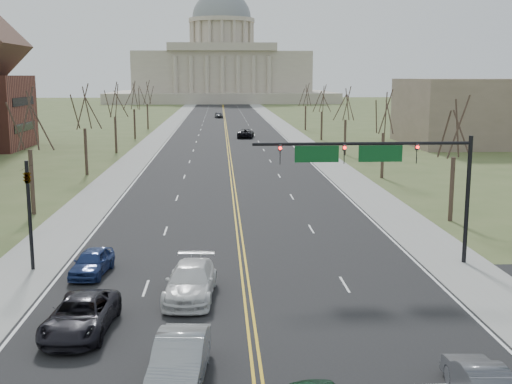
{
  "coord_description": "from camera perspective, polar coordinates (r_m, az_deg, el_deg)",
  "views": [
    {
      "loc": [
        -1.24,
        -20.8,
        10.41
      ],
      "look_at": [
        1.07,
        20.04,
        3.0
      ],
      "focal_mm": 45.0,
      "sensor_mm": 36.0,
      "label": 1
    }
  ],
  "objects": [
    {
      "name": "tree_l_4",
      "position": [
        129.63,
        -9.66,
        8.59
      ],
      "size": [
        3.96,
        3.96,
        9.0
      ],
      "color": "#3C2A23",
      "rests_on": "ground"
    },
    {
      "name": "tree_l_3",
      "position": [
        109.78,
        -10.81,
        8.28
      ],
      "size": [
        3.96,
        3.96,
        9.0
      ],
      "color": "#3C2A23",
      "rests_on": "ground"
    },
    {
      "name": "car_nb_outer_lead",
      "position": [
        22.8,
        19.28,
        -15.6
      ],
      "size": [
        1.61,
        4.15,
        1.35
      ],
      "primitive_type": "imported",
      "rotation": [
        0.0,
        0.0,
        3.1
      ],
      "color": "#4D4F55",
      "rests_on": "road"
    },
    {
      "name": "tree_r_4",
      "position": [
        125.98,
        4.45,
        8.48
      ],
      "size": [
        3.74,
        3.74,
        8.5
      ],
      "color": "#3C2A23",
      "rests_on": "ground"
    },
    {
      "name": "car_sb_inner_lead",
      "position": [
        22.89,
        -6.79,
        -14.57
      ],
      "size": [
        2.11,
        5.04,
        1.62
      ],
      "primitive_type": "imported",
      "rotation": [
        0.0,
        0.0,
        -0.08
      ],
      "color": "gray",
      "rests_on": "road"
    },
    {
      "name": "sidewalk_right",
      "position": [
        131.88,
        2.55,
        5.74
      ],
      "size": [
        4.0,
        380.0,
        0.03
      ],
      "primitive_type": "cube",
      "color": "gray",
      "rests_on": "ground"
    },
    {
      "name": "signal_left",
      "position": [
        36.42,
        -19.54,
        -0.93
      ],
      "size": [
        0.32,
        0.36,
        6.0
      ],
      "color": "black",
      "rests_on": "ground"
    },
    {
      "name": "sidewalk_left",
      "position": [
        131.65,
        -7.96,
        5.64
      ],
      "size": [
        4.0,
        380.0,
        0.03
      ],
      "primitive_type": "cube",
      "color": "gray",
      "rests_on": "ground"
    },
    {
      "name": "ground",
      "position": [
        23.29,
        0.16,
        -16.28
      ],
      "size": [
        600.0,
        600.0,
        0.0
      ],
      "primitive_type": "plane",
      "color": "#44562B",
      "rests_on": "ground"
    },
    {
      "name": "edge_line_right",
      "position": [
        131.68,
        1.59,
        5.74
      ],
      "size": [
        0.15,
        380.0,
        0.01
      ],
      "primitive_type": "cube",
      "color": "silver",
      "rests_on": "road"
    },
    {
      "name": "road",
      "position": [
        131.22,
        -2.7,
        5.71
      ],
      "size": [
        20.0,
        380.0,
        0.01
      ],
      "primitive_type": "cube",
      "color": "black",
      "rests_on": "ground"
    },
    {
      "name": "tree_r_2",
      "position": [
        86.52,
        7.99,
        7.61
      ],
      "size": [
        3.74,
        3.74,
        8.5
      ],
      "color": "#3C2A23",
      "rests_on": "ground"
    },
    {
      "name": "tree_r_0",
      "position": [
        47.98,
        17.27,
        5.19
      ],
      "size": [
        3.74,
        3.74,
        8.5
      ],
      "color": "#3C2A23",
      "rests_on": "ground"
    },
    {
      "name": "tree_l_2",
      "position": [
        90.0,
        -12.47,
        7.82
      ],
      "size": [
        3.96,
        3.96,
        9.0
      ],
      "color": "#3C2A23",
      "rests_on": "ground"
    },
    {
      "name": "edge_line_left",
      "position": [
        131.49,
        -7.0,
        5.66
      ],
      "size": [
        0.15,
        380.0,
        0.01
      ],
      "primitive_type": "cube",
      "color": "silver",
      "rests_on": "road"
    },
    {
      "name": "bldg_right_mass",
      "position": [
        105.36,
        19.95,
        6.72
      ],
      "size": [
        25.0,
        20.0,
        10.0
      ],
      "primitive_type": "cube",
      "color": "#6D5E4E",
      "rests_on": "ground"
    },
    {
      "name": "capitol",
      "position": [
        270.74,
        -3.03,
        11.06
      ],
      "size": [
        90.0,
        60.0,
        50.0
      ],
      "color": "#BAAF9B",
      "rests_on": "ground"
    },
    {
      "name": "tree_r_3",
      "position": [
        106.2,
        5.89,
        8.13
      ],
      "size": [
        3.74,
        3.74,
        8.5
      ],
      "color": "#3C2A23",
      "rests_on": "ground"
    },
    {
      "name": "car_sb_inner_second",
      "position": [
        30.86,
        -5.82,
        -7.91
      ],
      "size": [
        2.61,
        5.63,
        1.59
      ],
      "primitive_type": "imported",
      "rotation": [
        0.0,
        0.0,
        -0.07
      ],
      "color": "silver",
      "rests_on": "road"
    },
    {
      "name": "tree_l_0",
      "position": [
        50.96,
        -19.58,
        5.77
      ],
      "size": [
        3.96,
        3.96,
        9.0
      ],
      "color": "#3C2A23",
      "rests_on": "ground"
    },
    {
      "name": "signal_mast",
      "position": [
        35.68,
        10.89,
        2.6
      ],
      "size": [
        12.12,
        0.44,
        7.2
      ],
      "color": "black",
      "rests_on": "ground"
    },
    {
      "name": "cross_road",
      "position": [
        28.78,
        -0.56,
        -10.93
      ],
      "size": [
        120.0,
        14.0,
        0.01
      ],
      "primitive_type": "cube",
      "color": "black",
      "rests_on": "ground"
    },
    {
      "name": "car_sb_outer_lead",
      "position": [
        27.7,
        -15.33,
        -10.54
      ],
      "size": [
        2.74,
        5.41,
        1.47
      ],
      "primitive_type": "imported",
      "rotation": [
        0.0,
        0.0,
        -0.06
      ],
      "color": "black",
      "rests_on": "road"
    },
    {
      "name": "tree_l_1",
      "position": [
        70.35,
        -15.05,
        7.09
      ],
      "size": [
        3.96,
        3.96,
        9.0
      ],
      "color": "#3C2A23",
      "rests_on": "ground"
    },
    {
      "name": "car_sb_outer_second",
      "position": [
        35.25,
        -14.37,
        -6.06
      ],
      "size": [
        2.08,
        4.2,
        1.37
      ],
      "primitive_type": "imported",
      "rotation": [
        0.0,
        0.0,
        -0.12
      ],
      "color": "navy",
      "rests_on": "road"
    },
    {
      "name": "car_far_sb",
      "position": [
        163.08,
        -3.34,
        6.86
      ],
      "size": [
        2.3,
        4.6,
        1.5
      ],
      "primitive_type": "imported",
      "rotation": [
        0.0,
        0.0,
        0.12
      ],
      "color": "#414247",
      "rests_on": "road"
    },
    {
      "name": "tree_r_1",
      "position": [
        67.04,
        11.31,
        6.77
      ],
      "size": [
        3.74,
        3.74,
        8.5
      ],
      "color": "#3C2A23",
      "rests_on": "ground"
    },
    {
      "name": "car_far_nb",
      "position": [
        110.07,
        -0.93,
        5.24
      ],
      "size": [
        3.22,
        5.71,
        1.51
      ],
      "primitive_type": "imported",
      "rotation": [
        0.0,
        0.0,
        3.0
      ],
      "color": "black",
      "rests_on": "road"
    },
    {
      "name": "center_line",
      "position": [
        131.22,
        -2.7,
        5.71
      ],
      "size": [
        0.42,
        380.0,
        0.01
      ],
      "primitive_type": "cube",
      "color": "gold",
      "rests_on": "road"
    }
  ]
}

